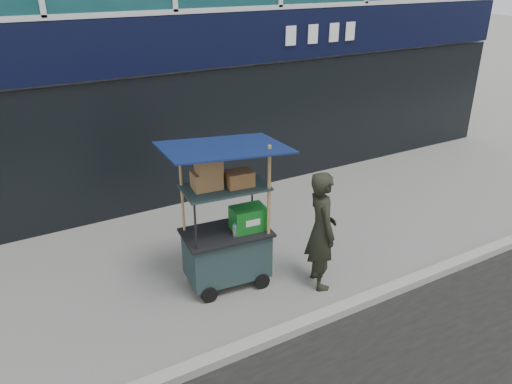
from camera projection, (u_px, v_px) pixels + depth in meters
ground at (305, 315)px, 6.38m from camera, size 80.00×80.00×0.00m
curb at (315, 320)px, 6.20m from camera, size 80.00×0.18×0.12m
vendor_cart at (228, 236)px, 6.75m from camera, size 1.65×1.25×2.10m
vendor_man at (321, 230)px, 6.69m from camera, size 0.56×0.70×1.68m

